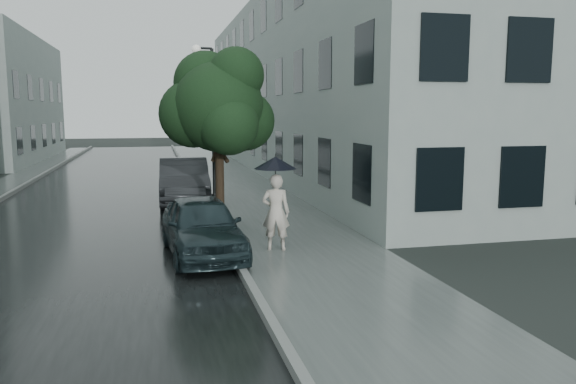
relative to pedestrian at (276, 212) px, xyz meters
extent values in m
plane|color=black|center=(0.51, -2.00, -0.89)|extent=(120.00, 120.00, 0.00)
cube|color=slate|center=(0.76, 10.00, -0.88)|extent=(3.50, 60.00, 0.01)
cube|color=slate|center=(-1.06, 10.00, -0.81)|extent=(0.15, 60.00, 0.15)
cube|color=black|center=(-4.56, 10.00, -0.89)|extent=(6.85, 60.00, 0.00)
cube|color=slate|center=(-8.06, 10.00, -0.81)|extent=(0.15, 60.00, 0.15)
cube|color=#909D97|center=(6.01, 17.50, 3.61)|extent=(7.00, 36.00, 9.00)
cube|color=black|center=(2.53, 17.50, 3.61)|extent=(0.08, 32.40, 7.20)
cube|color=black|center=(-9.81, 28.00, 3.11)|extent=(0.08, 16.20, 6.40)
imported|color=beige|center=(0.00, 0.00, 0.00)|extent=(0.73, 0.58, 1.76)
cylinder|color=black|center=(0.00, 0.04, 0.56)|extent=(0.02, 0.02, 0.87)
cone|color=black|center=(0.00, 0.04, 1.13)|extent=(1.00, 1.00, 0.28)
cylinder|color=black|center=(0.00, 0.04, 1.29)|extent=(0.02, 0.02, 0.08)
cylinder|color=black|center=(0.00, 0.04, 0.09)|extent=(0.03, 0.03, 0.06)
cylinder|color=#332619|center=(-0.94, 2.92, 0.29)|extent=(0.24, 0.24, 2.36)
sphere|color=#1A391A|center=(-0.94, 2.92, 2.40)|extent=(2.42, 2.42, 2.42)
sphere|color=#1A391A|center=(-0.19, 3.20, 2.03)|extent=(1.67, 1.67, 1.67)
sphere|color=#1A391A|center=(-1.59, 3.30, 2.22)|extent=(1.86, 1.86, 1.86)
sphere|color=#1A391A|center=(-0.76, 2.27, 1.93)|extent=(1.57, 1.57, 1.57)
sphere|color=#1A391A|center=(-1.22, 3.48, 3.06)|extent=(1.77, 1.77, 1.77)
sphere|color=#1A391A|center=(-0.48, 2.74, 3.24)|extent=(1.50, 1.50, 1.50)
cylinder|color=black|center=(-0.57, 7.97, 1.80)|extent=(0.12, 0.12, 5.37)
cylinder|color=black|center=(-0.57, 7.97, -0.79)|extent=(0.28, 0.28, 0.20)
cylinder|color=black|center=(-0.82, 7.94, 4.48)|extent=(0.51, 0.15, 0.08)
sphere|color=silver|center=(-1.12, 7.91, 4.43)|extent=(0.32, 0.32, 0.32)
imported|color=#1B2A2E|center=(-1.69, -0.11, -0.22)|extent=(1.85, 3.98, 1.32)
imported|color=#232528|center=(-1.69, 7.44, -0.11)|extent=(1.76, 4.72, 1.54)
camera|label=1|loc=(-2.66, -12.36, 2.28)|focal=35.00mm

